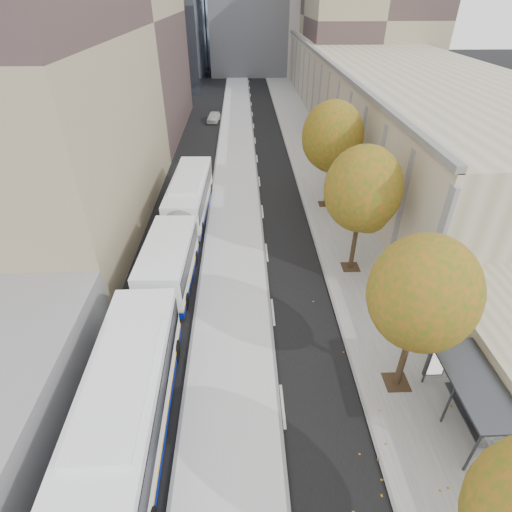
{
  "coord_description": "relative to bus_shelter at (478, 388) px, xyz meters",
  "views": [
    {
      "loc": [
        -3.17,
        1.43,
        14.92
      ],
      "look_at": [
        -2.52,
        19.89,
        2.5
      ],
      "focal_mm": 28.0,
      "sensor_mm": 36.0,
      "label": 1
    }
  ],
  "objects": [
    {
      "name": "bus_platform",
      "position": [
        -9.56,
        24.04,
        -2.11
      ],
      "size": [
        4.25,
        150.0,
        0.15
      ],
      "primitive_type": "cube",
      "color": "silver",
      "rests_on": "ground"
    },
    {
      "name": "building_midrise",
      "position": [
        -28.19,
        30.04,
        10.31
      ],
      "size": [
        24.0,
        46.0,
        25.0
      ],
      "primitive_type": "cube",
      "color": "tan",
      "rests_on": "ground"
    },
    {
      "name": "tree_c",
      "position": [
        -2.09,
        2.04,
        3.06
      ],
      "size": [
        4.2,
        4.2,
        7.28
      ],
      "color": "black",
      "rests_on": "sidewalk"
    },
    {
      "name": "building_tan",
      "position": [
        9.81,
        53.04,
        1.81
      ],
      "size": [
        18.0,
        92.0,
        8.0
      ],
      "primitive_type": "cube",
      "color": "tan",
      "rests_on": "ground"
    },
    {
      "name": "sidewalk",
      "position": [
        -1.56,
        24.04,
        -2.15
      ],
      "size": [
        4.75,
        150.0,
        0.08
      ],
      "primitive_type": "cube",
      "color": "gray",
      "rests_on": "ground"
    },
    {
      "name": "tree_e",
      "position": [
        -2.09,
        20.04,
        3.5
      ],
      "size": [
        4.6,
        4.6,
        7.92
      ],
      "color": "black",
      "rests_on": "sidewalk"
    },
    {
      "name": "tree_d",
      "position": [
        -2.09,
        11.04,
        3.28
      ],
      "size": [
        4.4,
        4.4,
        7.6
      ],
      "color": "black",
      "rests_on": "sidewalk"
    },
    {
      "name": "bus_far",
      "position": [
        -13.12,
        15.05,
        -0.6
      ],
      "size": [
        3.12,
        17.55,
        2.91
      ],
      "rotation": [
        0.0,
        0.0,
        -0.03
      ],
      "color": "white",
      "rests_on": "ground"
    },
    {
      "name": "bus_shelter",
      "position": [
        0.0,
        0.0,
        0.0
      ],
      "size": [
        1.9,
        4.4,
        2.53
      ],
      "color": "#383A3F",
      "rests_on": "sidewalk"
    },
    {
      "name": "distant_car",
      "position": [
        -12.63,
        45.23,
        -1.57
      ],
      "size": [
        1.85,
        3.78,
        1.24
      ],
      "primitive_type": "imported",
      "rotation": [
        0.0,
        0.0,
        -0.11
      ],
      "color": "silver",
      "rests_on": "ground"
    }
  ]
}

